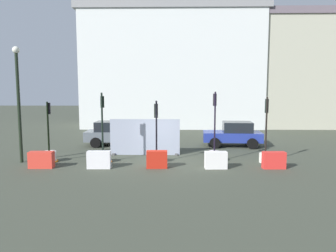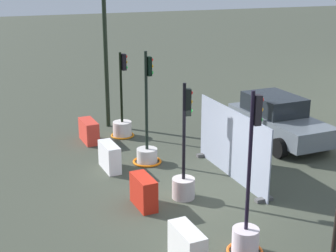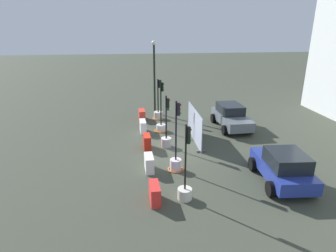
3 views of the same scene
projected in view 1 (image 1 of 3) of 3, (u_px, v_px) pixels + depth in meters
ground_plane at (158, 163)px, 16.59m from camera, size 120.00×120.00×0.00m
traffic_light_0 at (49, 153)px, 16.75m from camera, size 0.89×0.89×3.18m
traffic_light_1 at (103, 153)px, 16.63m from camera, size 0.94×0.94×3.64m
traffic_light_2 at (156, 151)px, 16.60m from camera, size 0.63×0.63×3.23m
traffic_light_3 at (214, 151)px, 16.67m from camera, size 0.82×0.82×3.69m
traffic_light_4 at (265, 152)px, 16.62m from camera, size 0.63×0.63×3.42m
construction_barrier_0 at (41, 160)px, 15.45m from camera, size 1.17×0.51×0.80m
construction_barrier_1 at (99, 160)px, 15.36m from camera, size 1.13×0.44×0.84m
construction_barrier_2 at (157, 159)px, 15.43m from camera, size 1.02×0.45×0.85m
construction_barrier_3 at (216, 160)px, 15.33m from camera, size 1.08×0.46×0.83m
construction_barrier_4 at (274, 160)px, 15.34m from camera, size 1.09×0.44×0.81m
car_grey_saloon at (117, 133)px, 21.71m from camera, size 4.38×2.22×1.64m
car_blue_estate at (234, 134)px, 21.39m from camera, size 3.96×2.42×1.65m
building_main_facade at (172, 68)px, 32.97m from camera, size 18.39×7.13×12.00m
building_corner_block at (313, 71)px, 32.72m from camera, size 17.38×6.70×11.41m
street_lamp_post at (18, 95)px, 16.28m from camera, size 0.36×0.36×5.97m
site_fence_panel at (145, 138)px, 18.47m from camera, size 4.05×0.50×2.10m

